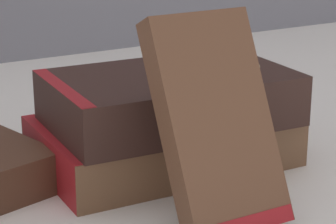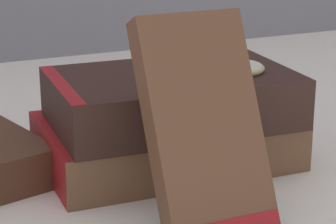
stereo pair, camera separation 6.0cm
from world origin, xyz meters
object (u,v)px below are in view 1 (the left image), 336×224
(book_flat_bottom, at_px, (158,142))
(pocket_watch, at_px, (232,66))
(book_leaning_front, at_px, (217,130))
(book_flat_top, at_px, (165,99))

(book_flat_bottom, relative_size, pocket_watch, 4.24)
(book_leaning_front, bearing_deg, book_flat_bottom, 81.33)
(pocket_watch, bearing_deg, book_flat_bottom, 158.51)
(book_leaning_front, distance_m, pocket_watch, 0.13)
(book_flat_top, distance_m, pocket_watch, 0.07)
(book_flat_top, relative_size, book_leaning_front, 1.39)
(book_flat_top, height_order, book_leaning_front, book_leaning_front)
(book_leaning_front, relative_size, pocket_watch, 2.94)
(book_flat_bottom, distance_m, book_leaning_front, 0.14)
(book_flat_top, xyz_separation_m, book_leaning_front, (-0.02, -0.12, 0.01))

